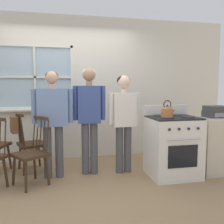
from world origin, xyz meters
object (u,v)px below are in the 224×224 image
kettle (167,111)px  potted_plant (54,105)px  chair_near_stove (32,154)px  handbag (14,124)px  person_elderly_left (53,114)px  chair_by_window (30,144)px  stereo (216,112)px  side_counter (214,145)px  person_adult_right (124,114)px  stove (173,146)px  person_teen_center (89,111)px

kettle → potted_plant: 2.14m
chair_near_stove → handbag: same height
chair_near_stove → person_elderly_left: 0.65m
chair_by_window → stereo: size_ratio=2.83×
person_elderly_left → side_counter: person_elderly_left is taller
kettle → stereo: kettle is taller
person_adult_right → stereo: (1.41, -0.34, 0.04)m
potted_plant → stereo: (2.51, -1.28, -0.05)m
handbag → stereo: size_ratio=0.90×
stove → person_elderly_left: bearing=169.6°
side_counter → stereo: (0.00, -0.02, 0.54)m
stove → chair_near_stove: bearing=177.5°
side_counter → handbag: bearing=168.4°
chair_near_stove → kettle: kettle is taller
person_teen_center → person_adult_right: size_ratio=1.07×
stove → side_counter: 0.72m
handbag → side_counter: 3.19m
chair_near_stove → stereo: stereo is taller
chair_by_window → person_adult_right: size_ratio=0.62×
chair_near_stove → person_teen_center: (0.85, 0.28, 0.56)m
side_counter → stereo: 0.54m
side_counter → kettle: bearing=-171.0°
potted_plant → stereo: size_ratio=0.74×
stove → stereo: stove is taller
person_elderly_left → potted_plant: size_ratio=6.40×
chair_by_window → potted_plant: 0.89m
chair_by_window → kettle: 2.25m
chair_near_stove → kettle: size_ratio=3.90×
person_teen_center → stereo: (1.95, -0.38, -0.02)m
person_elderly_left → stove: (1.79, -0.33, -0.50)m
kettle → side_counter: bearing=9.0°
person_teen_center → side_counter: 2.06m
kettle → side_counter: kettle is taller
person_elderly_left → stereo: 2.53m
chair_near_stove → stereo: bearing=53.3°
chair_by_window → chair_near_stove: size_ratio=1.00×
stove → handbag: (-2.39, 0.64, 0.32)m
stereo → handbag: bearing=168.1°
person_adult_right → stereo: size_ratio=4.58×
person_elderly_left → stove: person_elderly_left is taller
chair_by_window → side_counter: bearing=-123.0°
potted_plant → handbag: potted_plant is taller
chair_by_window → person_adult_right: (1.47, -0.39, 0.51)m
chair_by_window → side_counter: 2.97m
person_adult_right → handbag: 1.73m
person_adult_right → chair_by_window: bearing=161.0°
chair_by_window → handbag: (-0.22, -0.08, 0.35)m
kettle → handbag: bearing=160.8°
stereo → potted_plant: bearing=153.0°
chair_near_stove → person_elderly_left: bearing=94.1°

